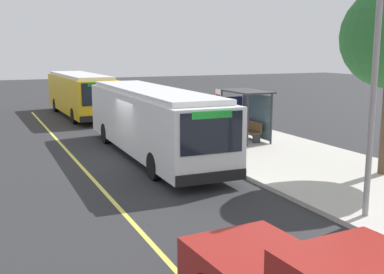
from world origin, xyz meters
The scene contains 10 objects.
ground_plane centered at (0.00, 0.00, 0.00)m, with size 120.00×120.00×0.00m, color #2B2B2D.
sidewalk_curb centered at (0.00, 6.00, 0.07)m, with size 44.00×6.40×0.15m, color #B7B2A8.
lane_stripe_center centered at (0.00, -2.20, 0.00)m, with size 36.00×0.14×0.01m, color #E0D64C.
transit_bus_main centered at (-0.33, 1.01, 1.62)m, with size 12.16×2.73×2.95m.
transit_bus_second centered at (-14.43, 0.73, 1.62)m, with size 10.89×2.83×2.95m.
bus_shelter centered at (-1.33, 6.36, 1.92)m, with size 2.90×1.60×2.48m.
waiting_bench centered at (-1.04, 6.43, 0.63)m, with size 1.60×0.48×0.95m.
route_sign_post centered at (1.02, 3.56, 1.96)m, with size 0.44×0.08×2.80m.
pedestrian_commuter centered at (-0.56, 4.65, 1.12)m, with size 0.24×0.40×1.69m.
utility_pole centered at (9.64, 3.61, 3.35)m, with size 0.16×0.16×6.40m, color gray.
Camera 1 is at (18.90, -5.71, 4.57)m, focal length 44.39 mm.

